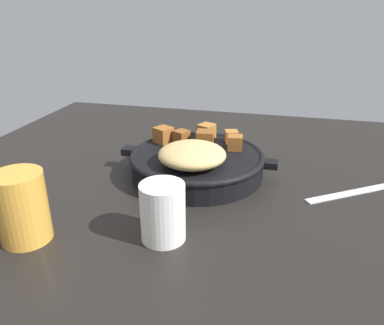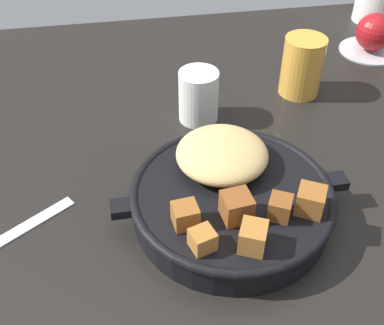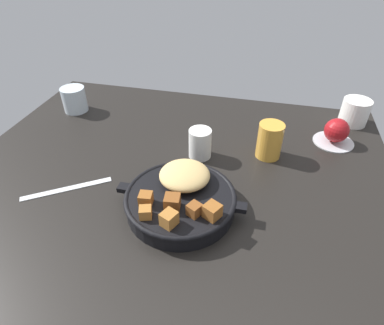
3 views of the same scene
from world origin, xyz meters
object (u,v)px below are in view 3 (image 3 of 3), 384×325
object	(u,v)px
red_apple	(337,130)
ceramic_mug_white	(355,112)
cast_iron_skillet	(181,198)
juice_glass_amber	(270,141)
white_creamer_pitcher	(200,144)
water_glass_short	(74,99)
butter_knife	(67,189)

from	to	relation	value
red_apple	ceramic_mug_white	distance (cm)	14.59
cast_iron_skillet	ceramic_mug_white	xyz separation A→B (cm)	(42.93, 49.26, 0.95)
cast_iron_skillet	ceramic_mug_white	bearing A→B (deg)	48.93
juice_glass_amber	white_creamer_pitcher	size ratio (longest dim) A/B	1.20
cast_iron_skillet	ceramic_mug_white	world-z (taller)	ceramic_mug_white
cast_iron_skillet	water_glass_short	world-z (taller)	water_glass_short
red_apple	juice_glass_amber	bearing A→B (deg)	-148.61
cast_iron_skillet	juice_glass_amber	xyz separation A→B (cm)	(17.86, 25.11, 1.83)
red_apple	ceramic_mug_white	xyz separation A→B (cm)	(6.71, 12.95, -0.02)
red_apple	butter_knife	size ratio (longest dim) A/B	0.32
juice_glass_amber	ceramic_mug_white	xyz separation A→B (cm)	(25.07, 24.16, -0.88)
butter_knife	white_creamer_pitcher	distance (cm)	35.45
water_glass_short	juice_glass_amber	distance (cm)	65.47
cast_iron_skillet	butter_knife	bearing A→B (deg)	-179.09
red_apple	white_creamer_pitcher	distance (cm)	39.70
white_creamer_pitcher	ceramic_mug_white	xyz separation A→B (cm)	(43.14, 28.73, -0.07)
white_creamer_pitcher	juice_glass_amber	bearing A→B (deg)	14.22
white_creamer_pitcher	ceramic_mug_white	size ratio (longest dim) A/B	0.97
water_glass_short	red_apple	bearing A→B (deg)	-0.14
juice_glass_amber	butter_knife	bearing A→B (deg)	-151.14
ceramic_mug_white	red_apple	bearing A→B (deg)	-117.38
juice_glass_amber	cast_iron_skillet	bearing A→B (deg)	-125.43
cast_iron_skillet	butter_knife	distance (cm)	28.66
water_glass_short	juice_glass_amber	xyz separation A→B (cm)	(64.46, -11.41, 0.85)
red_apple	white_creamer_pitcher	xyz separation A→B (cm)	(-36.43, -15.78, 0.05)
butter_knife	water_glass_short	world-z (taller)	water_glass_short
water_glass_short	ceramic_mug_white	distance (cm)	90.43
cast_iron_skillet	water_glass_short	distance (cm)	59.21
water_glass_short	butter_knife	bearing A→B (deg)	-63.93
ceramic_mug_white	butter_knife	bearing A→B (deg)	-145.17
butter_knife	water_glass_short	bearing A→B (deg)	82.00
butter_knife	juice_glass_amber	bearing A→B (deg)	-5.21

